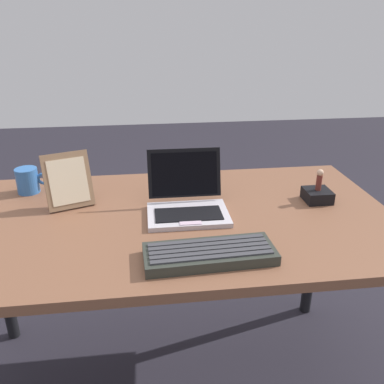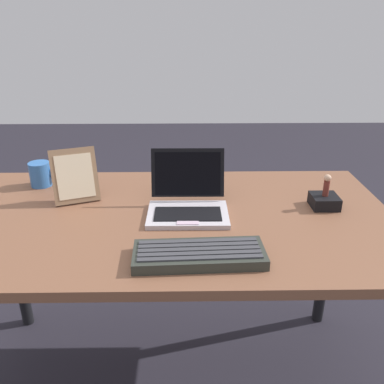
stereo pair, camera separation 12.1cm
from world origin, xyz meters
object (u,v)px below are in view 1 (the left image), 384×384
(external_keyboard, at_px, (209,254))
(figurine, at_px, (319,179))
(photo_frame, at_px, (68,181))
(coffee_mug, at_px, (28,180))
(figurine_stand, at_px, (317,195))
(laptop_front, at_px, (187,202))

(external_keyboard, bearing_deg, figurine, 36.09)
(photo_frame, distance_m, coffee_mug, 0.22)
(figurine_stand, bearing_deg, photo_frame, 175.74)
(laptop_front, xyz_separation_m, figurine_stand, (0.44, 0.03, -0.02))
(figurine, distance_m, coffee_mug, 0.99)
(figurine, bearing_deg, external_keyboard, -143.91)
(laptop_front, height_order, figurine, laptop_front)
(laptop_front, bearing_deg, figurine, 4.37)
(external_keyboard, relative_size, figurine_stand, 3.99)
(photo_frame, distance_m, figurine_stand, 0.82)
(coffee_mug, bearing_deg, figurine, -11.38)
(laptop_front, height_order, photo_frame, laptop_front)
(external_keyboard, xyz_separation_m, coffee_mug, (-0.56, 0.50, 0.03))
(laptop_front, relative_size, coffee_mug, 2.19)
(figurine, bearing_deg, figurine_stand, 0.00)
(figurine, relative_size, coffee_mug, 0.64)
(external_keyboard, relative_size, photo_frame, 1.91)
(external_keyboard, bearing_deg, coffee_mug, 138.23)
(photo_frame, height_order, figurine_stand, photo_frame)
(external_keyboard, bearing_deg, laptop_front, 95.72)
(laptop_front, distance_m, figurine, 0.44)
(laptop_front, distance_m, external_keyboard, 0.27)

